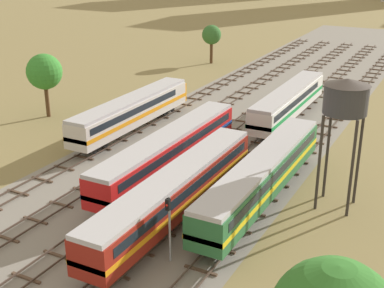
{
  "coord_description": "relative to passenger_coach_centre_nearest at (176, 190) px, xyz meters",
  "views": [
    {
      "loc": [
        22.91,
        4.97,
        20.43
      ],
      "look_at": [
        0.0,
        48.59,
        1.5
      ],
      "focal_mm": 49.59,
      "sensor_mm": 36.0,
      "label": 1
    }
  ],
  "objects": [
    {
      "name": "signal_post_nearest",
      "position": [
        2.41,
        -5.18,
        0.52
      ],
      "size": [
        0.28,
        0.47,
        4.89
      ],
      "color": "gray",
      "rests_on": "ground"
    },
    {
      "name": "diesel_railcar_far_left_midfar",
      "position": [
        -14.44,
        15.58,
        -0.02
      ],
      "size": [
        2.96,
        20.5,
        3.8
      ],
      "color": "beige",
      "rests_on": "ground"
    },
    {
      "name": "diesel_railcar_centre_far",
      "position": [
        0.0,
        27.51,
        -0.02
      ],
      "size": [
        2.96,
        20.5,
        3.8
      ],
      "color": "white",
      "rests_on": "ground"
    },
    {
      "name": "lineside_tree_0",
      "position": [
        -26.9,
        15.51,
        3.02
      ],
      "size": [
        4.33,
        4.33,
        7.84
      ],
      "color": "#4C331E",
      "rests_on": "ground"
    },
    {
      "name": "passenger_coach_centre_left_mid",
      "position": [
        -4.81,
        7.31,
        0.0
      ],
      "size": [
        2.96,
        22.0,
        3.8
      ],
      "color": "red",
      "rests_on": "ground"
    },
    {
      "name": "passenger_coach_centre_nearest",
      "position": [
        0.0,
        0.0,
        0.0
      ],
      "size": [
        2.96,
        22.0,
        3.8
      ],
      "color": "maroon",
      "rests_on": "ground"
    },
    {
      "name": "ground_plane",
      "position": [
        -4.81,
        19.24,
        -2.61
      ],
      "size": [
        480.0,
        480.0,
        0.0
      ],
      "primitive_type": "plane",
      "color": "olive"
    },
    {
      "name": "ballast_bed",
      "position": [
        -4.81,
        19.24,
        -2.61
      ],
      "size": [
        23.25,
        176.0,
        0.01
      ],
      "primitive_type": "cube",
      "color": "gray",
      "rests_on": "ground"
    },
    {
      "name": "passenger_coach_centre_right_near",
      "position": [
        4.81,
        5.94,
        0.0
      ],
      "size": [
        2.96,
        22.0,
        3.8
      ],
      "color": "#286638",
      "rests_on": "ground"
    },
    {
      "name": "track_centre_right",
      "position": [
        4.81,
        20.24,
        -2.48
      ],
      "size": [
        2.4,
        126.0,
        0.29
      ],
      "color": "#47382D",
      "rests_on": "ground"
    },
    {
      "name": "track_centre",
      "position": [
        0.0,
        20.24,
        -2.48
      ],
      "size": [
        2.4,
        126.0,
        0.29
      ],
      "color": "#47382D",
      "rests_on": "ground"
    },
    {
      "name": "lineside_tree_2",
      "position": [
        -22.34,
        52.59,
        2.35
      ],
      "size": [
        3.38,
        3.38,
        6.74
      ],
      "color": "#4C331E",
      "rests_on": "ground"
    },
    {
      "name": "track_left",
      "position": [
        -9.62,
        20.24,
        -2.48
      ],
      "size": [
        2.4,
        126.0,
        0.29
      ],
      "color": "#47382D",
      "rests_on": "ground"
    },
    {
      "name": "track_centre_left",
      "position": [
        -4.81,
        20.24,
        -2.48
      ],
      "size": [
        2.4,
        126.0,
        0.29
      ],
      "color": "#47382D",
      "rests_on": "ground"
    },
    {
      "name": "track_far_left",
      "position": [
        -14.44,
        20.24,
        -2.48
      ],
      "size": [
        2.4,
        126.0,
        0.29
      ],
      "color": "#47382D",
      "rests_on": "ground"
    },
    {
      "name": "water_tower",
      "position": [
        10.37,
        8.23,
        6.47
      ],
      "size": [
        3.56,
        3.56,
        10.73
      ],
      "color": "#2D2826",
      "rests_on": "ground"
    }
  ]
}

